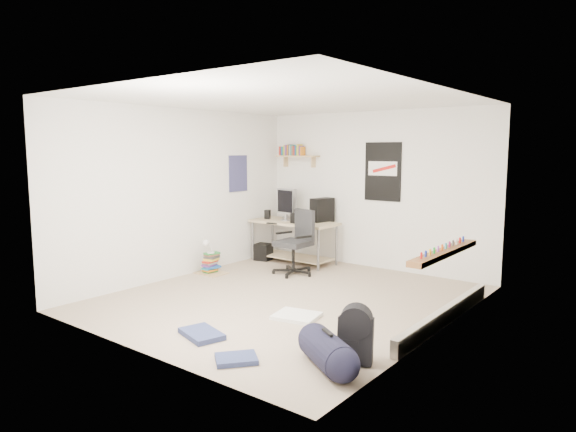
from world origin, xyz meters
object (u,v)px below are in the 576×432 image
Objects in this scene: office_chair at (293,242)px; backpack at (356,340)px; duffel_bag at (327,353)px; book_stack at (211,264)px; desk at (294,241)px.

backpack is at bearing -25.63° from office_chair.
backpack is 0.30m from duffel_bag.
office_chair is at bearing 36.62° from book_stack.
desk is 2.45× the size of duffel_bag.
backpack reaches higher than book_stack.
duffel_bag is at bearing -30.34° from office_chair.
duffel_bag reaches higher than book_stack.
backpack is at bearing -23.78° from book_stack.
office_chair is 2.41× the size of book_stack.
desk is at bearing 69.26° from book_stack.
office_chair is 2.41× the size of backpack.
duffel_bag reaches higher than backpack.
book_stack is (-0.53, -1.40, -0.21)m from desk.
book_stack is at bearing 132.57° from backpack.
desk is 1.50× the size of office_chair.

